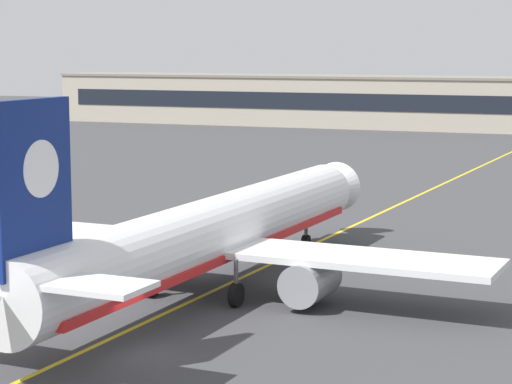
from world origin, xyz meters
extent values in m
plane|color=#3D3D3F|center=(0.00, 0.00, 0.00)|extent=(400.00, 400.00, 0.00)
cube|color=yellow|center=(0.00, 30.00, 0.00)|extent=(13.51, 179.54, 0.01)
cylinder|color=white|center=(-1.21, 11.66, 3.50)|extent=(6.08, 36.17, 3.80)
cone|color=white|center=(0.02, 30.92, 3.50)|extent=(3.77, 2.82, 3.61)
cube|color=red|center=(-1.21, 11.66, 2.46)|extent=(5.82, 33.29, 0.44)
cube|color=black|center=(-0.10, 29.02, 4.17)|extent=(2.91, 1.28, 0.60)
cube|color=white|center=(-1.17, 12.26, 2.65)|extent=(32.24, 6.82, 0.36)
cylinder|color=gray|center=(-7.42, 11.65, 1.43)|extent=(2.52, 3.74, 2.30)
cylinder|color=black|center=(-7.31, 13.50, 1.43)|extent=(1.96, 0.30, 1.95)
cylinder|color=gray|center=(4.95, 10.87, 1.43)|extent=(2.52, 3.74, 2.30)
cylinder|color=black|center=(5.07, 12.71, 1.43)|extent=(1.96, 0.30, 1.95)
cube|color=navy|center=(-2.21, -4.11, 8.05)|extent=(0.70, 4.82, 7.20)
cylinder|color=white|center=(-2.20, -3.81, 8.77)|extent=(0.59, 2.42, 2.40)
cube|color=white|center=(-2.25, -4.71, 4.36)|extent=(11.16, 3.49, 0.24)
cylinder|color=#4C4C51|center=(-0.29, 26.13, 1.48)|extent=(0.24, 0.24, 1.60)
cylinder|color=black|center=(-0.29, 26.13, 0.45)|extent=(0.46, 0.92, 0.90)
cylinder|color=#4C4C51|center=(-3.93, 9.83, 1.77)|extent=(0.24, 0.24, 1.60)
cylinder|color=black|center=(-3.93, 9.83, 0.65)|extent=(0.48, 1.32, 1.30)
cylinder|color=#4C4C51|center=(1.26, 9.50, 1.77)|extent=(0.24, 0.24, 1.60)
cylinder|color=black|center=(1.26, 9.50, 0.65)|extent=(0.48, 1.32, 1.30)
camera|label=1|loc=(21.23, -39.80, 13.81)|focal=72.00mm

